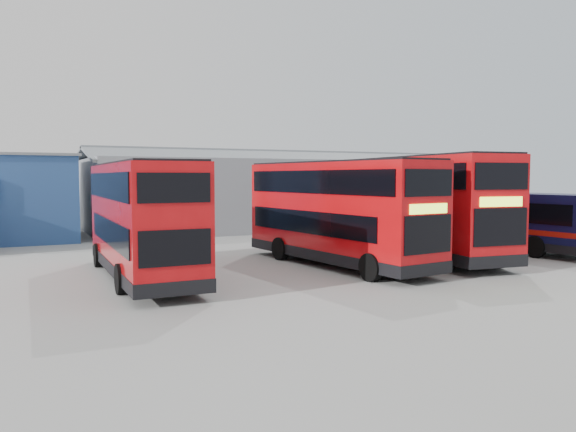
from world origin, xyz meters
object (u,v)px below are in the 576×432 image
(double_decker_centre, at_px, (337,214))
(double_decker_left, at_px, (142,221))
(double_decker_right, at_px, (420,207))
(maintenance_shed, at_px, (286,192))
(single_decker_blue, at_px, (497,221))

(double_decker_centre, bearing_deg, double_decker_left, 170.12)
(double_decker_centre, height_order, double_decker_right, double_decker_right)
(double_decker_centre, relative_size, double_decker_right, 0.94)
(maintenance_shed, xyz_separation_m, double_decker_right, (-2.28, -18.83, -0.24))
(double_decker_left, bearing_deg, double_decker_centre, 177.16)
(double_decker_left, relative_size, double_decker_right, 0.90)
(maintenance_shed, height_order, single_decker_blue, maintenance_shed)
(double_decker_right, bearing_deg, maintenance_shed, 90.67)
(maintenance_shed, height_order, double_decker_left, maintenance_shed)
(double_decker_left, distance_m, double_decker_centre, 8.14)
(maintenance_shed, distance_m, double_decker_left, 24.03)
(single_decker_blue, bearing_deg, double_decker_centre, -0.03)
(single_decker_blue, bearing_deg, double_decker_left, -4.06)
(double_decker_right, bearing_deg, double_decker_left, -173.36)
(single_decker_blue, bearing_deg, double_decker_right, 0.76)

